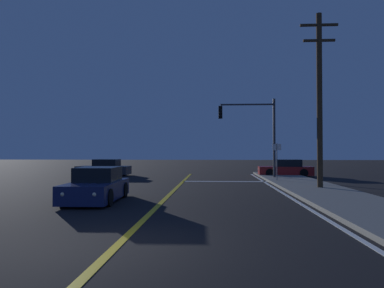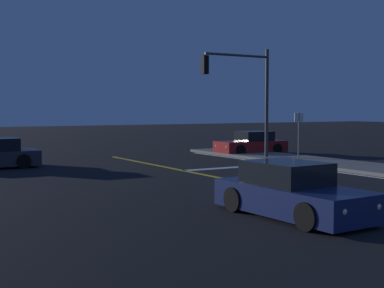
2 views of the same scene
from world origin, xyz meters
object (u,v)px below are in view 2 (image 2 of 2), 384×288
car_parked_curb_navy (291,193)px  street_sign_corner (299,129)px  car_mid_block_red (252,144)px  traffic_signal_near_right (245,86)px

car_parked_curb_navy → street_sign_corner: size_ratio=1.71×
car_mid_block_red → car_parked_curb_navy: bearing=148.1°
car_parked_curb_navy → street_sign_corner: 12.73m
car_mid_block_red → car_parked_curb_navy: size_ratio=0.99×
car_mid_block_red → traffic_signal_near_right: size_ratio=0.74×
car_mid_block_red → traffic_signal_near_right: 5.36m
car_mid_block_red → car_parked_curb_navy: 18.42m
car_parked_curb_navy → traffic_signal_near_right: bearing=-123.6°
car_parked_curb_navy → traffic_signal_near_right: traffic_signal_near_right is taller
car_mid_block_red → car_parked_curb_navy: (-10.35, -15.24, 0.00)m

